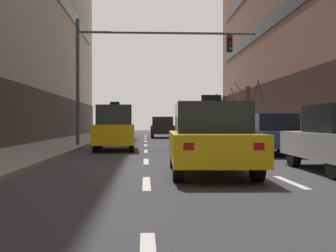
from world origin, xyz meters
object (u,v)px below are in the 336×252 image
(car_driving_0, at_px, (162,127))
(street_tree_1, at_px, (248,110))
(taxi_driving_2, at_px, (115,128))
(traffic_signal_0, at_px, (133,59))
(taxi_driving_1, at_px, (210,139))
(street_tree_0, at_px, (225,113))
(car_parked_2, at_px, (272,134))

(car_driving_0, bearing_deg, street_tree_1, -40.32)
(taxi_driving_2, height_order, traffic_signal_0, traffic_signal_0)
(taxi_driving_1, height_order, traffic_signal_0, traffic_signal_0)
(traffic_signal_0, distance_m, street_tree_1, 12.21)
(taxi_driving_1, height_order, street_tree_0, street_tree_0)
(taxi_driving_2, xyz_separation_m, car_parked_2, (6.38, -2.79, -0.22))
(car_driving_0, xyz_separation_m, street_tree_0, (6.01, 4.04, 1.27))
(traffic_signal_0, relative_size, street_tree_1, 2.24)
(street_tree_0, bearing_deg, car_driving_0, -146.05)
(taxi_driving_2, relative_size, car_parked_2, 0.99)
(car_driving_0, relative_size, taxi_driving_2, 1.11)
(car_driving_0, distance_m, taxi_driving_1, 25.43)
(car_parked_2, distance_m, traffic_signal_0, 8.33)
(car_parked_2, bearing_deg, taxi_driving_1, -117.96)
(taxi_driving_2, xyz_separation_m, street_tree_1, (8.82, 11.10, 1.16))
(taxi_driving_1, height_order, street_tree_1, street_tree_1)
(traffic_signal_0, xyz_separation_m, street_tree_0, (8.03, 18.05, -2.32))
(traffic_signal_0, bearing_deg, car_driving_0, 81.76)
(taxi_driving_1, distance_m, car_parked_2, 7.30)
(car_driving_0, xyz_separation_m, taxi_driving_2, (-2.81, -16.19, 0.15))
(street_tree_1, bearing_deg, traffic_signal_0, -132.01)
(taxi_driving_2, distance_m, traffic_signal_0, 4.15)
(traffic_signal_0, xyz_separation_m, street_tree_1, (8.03, 8.92, -2.28))
(car_driving_0, bearing_deg, taxi_driving_2, -99.86)
(car_driving_0, height_order, taxi_driving_1, taxi_driving_1)
(car_parked_2, bearing_deg, car_driving_0, 100.65)
(car_parked_2, height_order, street_tree_0, street_tree_0)
(car_driving_0, xyz_separation_m, car_parked_2, (3.57, -18.98, -0.07))
(street_tree_0, distance_m, street_tree_1, 9.14)
(taxi_driving_1, distance_m, street_tree_1, 21.21)
(street_tree_0, bearing_deg, street_tree_1, -90.02)
(car_driving_0, xyz_separation_m, taxi_driving_1, (0.14, -25.43, -0.01))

